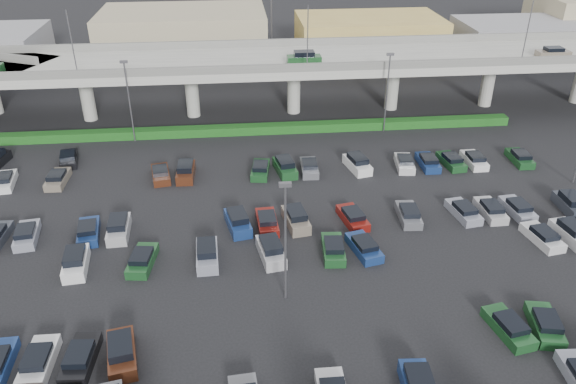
{
  "coord_description": "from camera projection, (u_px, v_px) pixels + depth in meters",
  "views": [
    {
      "loc": [
        -3.25,
        -42.46,
        28.92
      ],
      "look_at": [
        1.54,
        5.4,
        2.0
      ],
      "focal_mm": 35.0,
      "sensor_mm": 36.0,
      "label": 1
    }
  ],
  "objects": [
    {
      "name": "light_poles",
      "position": [
        228.0,
        172.0,
        49.6
      ],
      "size": [
        66.9,
        48.38,
        10.3
      ],
      "color": "#515156",
      "rests_on": "ground"
    },
    {
      "name": "distant_buildings",
      "position": [
        316.0,
        34.0,
        104.19
      ],
      "size": [
        138.0,
        24.0,
        9.0
      ],
      "color": "gray",
      "rests_on": "ground"
    },
    {
      "name": "ground",
      "position": [
        277.0,
        241.0,
        51.27
      ],
      "size": [
        280.0,
        280.0,
        0.0
      ],
      "primitive_type": "plane",
      "color": "black"
    },
    {
      "name": "overpass",
      "position": [
        255.0,
        65.0,
        75.6
      ],
      "size": [
        150.0,
        13.0,
        15.8
      ],
      "color": "gray",
      "rests_on": "ground"
    },
    {
      "name": "hedge",
      "position": [
        261.0,
        129.0,
        72.71
      ],
      "size": [
        66.0,
        1.6,
        1.1
      ],
      "primitive_type": "cube",
      "color": "#134113",
      "rests_on": "ground"
    },
    {
      "name": "parked_cars",
      "position": [
        277.0,
        250.0,
        48.84
      ],
      "size": [
        63.07,
        41.67,
        1.67
      ],
      "color": "gray",
      "rests_on": "ground"
    }
  ]
}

